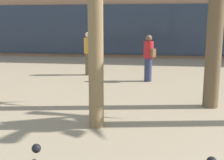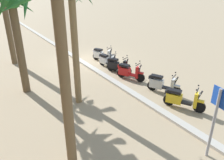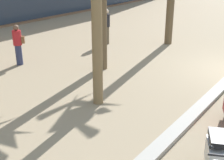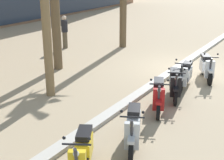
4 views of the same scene
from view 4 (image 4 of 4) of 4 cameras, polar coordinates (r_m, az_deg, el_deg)
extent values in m
plane|color=#9E896B|center=(14.47, 12.58, 1.82)|extent=(200.00, 200.00, 0.00)
cube|color=#ADA89E|center=(14.55, 11.49, 2.25)|extent=(60.00, 0.36, 0.12)
cylinder|color=black|center=(7.73, -4.52, -11.65)|extent=(0.51, 0.33, 0.52)
cube|color=gold|center=(7.47, -4.79, -11.49)|extent=(0.75, 0.60, 0.42)
cube|color=black|center=(7.32, -4.84, -9.12)|extent=(0.67, 0.55, 0.12)
cylinder|color=black|center=(6.38, -6.14, -11.02)|extent=(0.30, 0.51, 0.04)
sphere|color=white|center=(6.37, -6.25, -12.56)|extent=(0.12, 0.12, 0.12)
cube|color=black|center=(7.61, -4.52, -8.78)|extent=(0.31, 0.29, 0.16)
sphere|color=black|center=(6.30, -3.96, -10.09)|extent=(0.07, 0.07, 0.07)
sphere|color=black|center=(6.38, -8.31, -9.88)|extent=(0.07, 0.07, 0.07)
cylinder|color=black|center=(7.61, 3.31, -12.18)|extent=(0.51, 0.31, 0.52)
cylinder|color=black|center=(8.70, 3.83, -7.89)|extent=(0.51, 0.31, 0.52)
cube|color=black|center=(8.07, 3.57, -9.69)|extent=(0.66, 0.51, 0.08)
cube|color=silver|center=(8.42, 3.77, -7.43)|extent=(0.75, 0.58, 0.46)
cube|color=black|center=(8.28, 3.84, -5.09)|extent=(0.67, 0.53, 0.12)
cube|color=silver|center=(7.62, 3.43, -9.61)|extent=(0.27, 0.37, 0.66)
cube|color=silver|center=(7.46, 3.35, -10.28)|extent=(0.36, 0.28, 0.08)
cylinder|color=#333338|center=(7.48, 3.42, -8.90)|extent=(0.29, 0.18, 0.69)
cylinder|color=black|center=(7.40, 3.51, -6.43)|extent=(0.27, 0.52, 0.04)
sphere|color=white|center=(7.37, 3.44, -7.74)|extent=(0.12, 0.12, 0.12)
cube|color=black|center=(8.57, 3.92, -4.93)|extent=(0.30, 0.28, 0.16)
sphere|color=black|center=(7.36, 5.41, -5.60)|extent=(0.07, 0.07, 0.07)
sphere|color=black|center=(7.38, 1.67, -5.44)|extent=(0.07, 0.07, 0.07)
cylinder|color=black|center=(9.58, 7.99, -5.37)|extent=(0.51, 0.31, 0.52)
cylinder|color=black|center=(10.73, 7.97, -2.60)|extent=(0.51, 0.31, 0.52)
cube|color=red|center=(10.08, 7.99, -3.71)|extent=(0.66, 0.50, 0.08)
cube|color=red|center=(10.46, 8.01, -2.14)|extent=(0.75, 0.57, 0.45)
cube|color=black|center=(10.36, 8.10, -0.26)|extent=(0.67, 0.52, 0.12)
cube|color=red|center=(9.63, 8.07, -3.36)|extent=(0.27, 0.37, 0.66)
cube|color=red|center=(9.46, 8.07, -3.78)|extent=(0.36, 0.28, 0.08)
cylinder|color=#333338|center=(9.50, 8.11, -2.71)|extent=(0.29, 0.18, 0.69)
cylinder|color=black|center=(9.46, 8.20, -0.73)|extent=(0.27, 0.53, 0.04)
sphere|color=white|center=(9.42, 8.16, -1.74)|extent=(0.12, 0.12, 0.12)
cube|color=red|center=(10.66, 8.07, -0.26)|extent=(0.30, 0.28, 0.16)
sphere|color=black|center=(9.45, 9.68, -0.07)|extent=(0.07, 0.07, 0.07)
sphere|color=black|center=(9.44, 6.77, 0.05)|extent=(0.07, 0.07, 0.07)
cylinder|color=black|center=(10.64, 10.90, -2.98)|extent=(0.52, 0.30, 0.52)
cylinder|color=black|center=(11.80, 10.64, -0.71)|extent=(0.52, 0.30, 0.52)
cube|color=black|center=(11.15, 10.79, -1.59)|extent=(0.66, 0.50, 0.08)
cube|color=black|center=(11.53, 10.74, -0.23)|extent=(0.75, 0.57, 0.45)
cube|color=black|center=(11.43, 10.84, 1.51)|extent=(0.67, 0.52, 0.12)
cube|color=black|center=(10.70, 10.95, -1.18)|extent=(0.27, 0.37, 0.66)
cube|color=black|center=(10.53, 11.00, -1.52)|extent=(0.36, 0.28, 0.08)
cylinder|color=#333338|center=(10.57, 11.02, -0.57)|extent=(0.29, 0.18, 0.69)
cylinder|color=black|center=(10.55, 11.11, 1.21)|extent=(0.26, 0.53, 0.04)
sphere|color=white|center=(10.50, 11.09, 0.32)|extent=(0.12, 0.12, 0.12)
cube|color=black|center=(11.73, 10.76, 1.46)|extent=(0.30, 0.28, 0.16)
sphere|color=black|center=(10.55, 12.45, 1.80)|extent=(0.07, 0.07, 0.07)
sphere|color=black|center=(10.52, 9.85, 1.93)|extent=(0.07, 0.07, 0.07)
cylinder|color=black|center=(11.63, 11.74, -1.08)|extent=(0.53, 0.18, 0.52)
cylinder|color=black|center=(12.82, 12.87, 0.76)|extent=(0.53, 0.18, 0.52)
cube|color=black|center=(12.16, 12.31, 0.08)|extent=(0.64, 0.37, 0.08)
cube|color=white|center=(12.57, 12.75, 1.15)|extent=(0.72, 0.43, 0.43)
cube|color=black|center=(12.49, 12.88, 2.67)|extent=(0.64, 0.39, 0.12)
cube|color=white|center=(11.70, 12.01, 0.54)|extent=(0.19, 0.36, 0.66)
cube|color=white|center=(11.53, 11.84, 0.27)|extent=(0.34, 0.21, 0.08)
cylinder|color=#333338|center=(11.58, 11.99, 1.12)|extent=(0.29, 0.11, 0.69)
cylinder|color=black|center=(11.56, 12.17, 2.74)|extent=(0.13, 0.56, 0.04)
sphere|color=white|center=(11.51, 12.03, 1.95)|extent=(0.12, 0.12, 0.12)
cube|color=black|center=(12.78, 13.07, 2.57)|extent=(0.27, 0.24, 0.16)
sphere|color=black|center=(11.51, 13.41, 3.20)|extent=(0.07, 0.07, 0.07)
sphere|color=black|center=(11.59, 11.07, 3.48)|extent=(0.07, 0.07, 0.07)
cylinder|color=black|center=(12.70, 16.56, 0.25)|extent=(0.51, 0.33, 0.52)
cylinder|color=black|center=(13.92, 15.53, 2.01)|extent=(0.51, 0.33, 0.52)
cube|color=white|center=(13.24, 16.08, 1.35)|extent=(0.66, 0.52, 0.08)
cube|color=white|center=(13.66, 15.76, 2.46)|extent=(0.75, 0.60, 0.45)
cube|color=black|center=(13.58, 15.88, 3.95)|extent=(0.67, 0.54, 0.12)
cube|color=white|center=(12.78, 16.53, 1.75)|extent=(0.28, 0.37, 0.66)
cube|color=white|center=(12.61, 16.68, 1.50)|extent=(0.36, 0.29, 0.08)
cylinder|color=#333338|center=(12.66, 16.66, 2.28)|extent=(0.28, 0.19, 0.69)
cylinder|color=black|center=(12.65, 16.73, 3.78)|extent=(0.29, 0.52, 0.04)
sphere|color=white|center=(12.59, 16.75, 3.04)|extent=(0.12, 0.12, 0.12)
cube|color=white|center=(13.88, 15.64, 3.85)|extent=(0.30, 0.29, 0.16)
sphere|color=black|center=(12.69, 17.82, 4.28)|extent=(0.07, 0.07, 0.07)
sphere|color=black|center=(12.59, 15.69, 4.37)|extent=(0.07, 0.07, 0.07)
cylinder|color=olive|center=(10.84, -11.38, 10.60)|extent=(0.29, 0.29, 5.32)
cylinder|color=brown|center=(13.91, -9.74, 10.82)|extent=(0.37, 0.37, 4.49)
cylinder|color=brown|center=(17.88, -8.12, 6.86)|extent=(0.26, 0.26, 0.87)
cylinder|color=black|center=(17.74, -8.23, 9.21)|extent=(0.34, 0.34, 0.62)
sphere|color=beige|center=(17.67, -8.30, 10.58)|extent=(0.24, 0.24, 0.24)
camera|label=1|loc=(9.39, 20.24, 4.76)|focal=47.89mm
camera|label=2|loc=(10.98, -64.19, 13.38)|focal=34.98mm
camera|label=3|loc=(2.71, -23.30, 11.75)|focal=48.50mm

